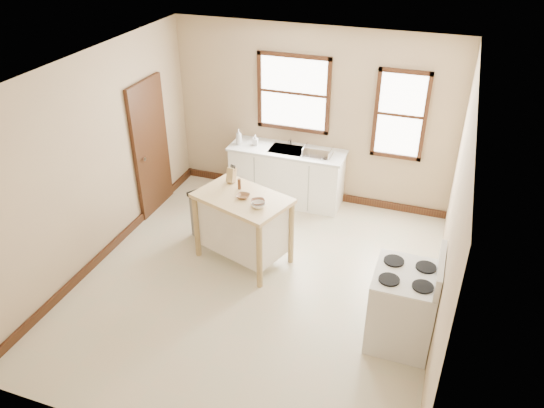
{
  "coord_description": "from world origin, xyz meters",
  "views": [
    {
      "loc": [
        2.01,
        -5.09,
        4.46
      ],
      "look_at": [
        0.08,
        0.4,
        1.0
      ],
      "focal_mm": 35.0,
      "sensor_mm": 36.0,
      "label": 1
    }
  ],
  "objects_px": {
    "pepper_grinder": "(239,184)",
    "bowl_b": "(258,202)",
    "soap_bottle_a": "(239,137)",
    "soap_bottle_b": "(255,140)",
    "kitchen_island": "(243,228)",
    "trash_bin": "(204,216)",
    "knife_block": "(231,176)",
    "gas_stove": "(404,298)",
    "bowl_c": "(258,205)",
    "dish_rack": "(318,152)",
    "bowl_a": "(243,196)"
  },
  "relations": [
    {
      "from": "knife_block",
      "to": "pepper_grinder",
      "type": "relative_size",
      "value": 1.33
    },
    {
      "from": "dish_rack",
      "to": "knife_block",
      "type": "distance_m",
      "value": 1.63
    },
    {
      "from": "soap_bottle_a",
      "to": "knife_block",
      "type": "bearing_deg",
      "value": -95.63
    },
    {
      "from": "soap_bottle_a",
      "to": "pepper_grinder",
      "type": "height_order",
      "value": "soap_bottle_a"
    },
    {
      "from": "bowl_a",
      "to": "soap_bottle_a",
      "type": "bearing_deg",
      "value": 114.25
    },
    {
      "from": "kitchen_island",
      "to": "bowl_c",
      "type": "xyz_separation_m",
      "value": [
        0.29,
        -0.18,
        0.53
      ]
    },
    {
      "from": "bowl_a",
      "to": "trash_bin",
      "type": "height_order",
      "value": "bowl_a"
    },
    {
      "from": "pepper_grinder",
      "to": "bowl_b",
      "type": "height_order",
      "value": "pepper_grinder"
    },
    {
      "from": "soap_bottle_b",
      "to": "dish_rack",
      "type": "bearing_deg",
      "value": -6.47
    },
    {
      "from": "knife_block",
      "to": "gas_stove",
      "type": "distance_m",
      "value": 2.84
    },
    {
      "from": "pepper_grinder",
      "to": "gas_stove",
      "type": "distance_m",
      "value": 2.62
    },
    {
      "from": "soap_bottle_a",
      "to": "bowl_c",
      "type": "distance_m",
      "value": 2.12
    },
    {
      "from": "soap_bottle_a",
      "to": "bowl_b",
      "type": "distance_m",
      "value": 2.04
    },
    {
      "from": "knife_block",
      "to": "pepper_grinder",
      "type": "xyz_separation_m",
      "value": [
        0.18,
        -0.14,
        -0.03
      ]
    },
    {
      "from": "bowl_b",
      "to": "bowl_a",
      "type": "bearing_deg",
      "value": 162.36
    },
    {
      "from": "pepper_grinder",
      "to": "trash_bin",
      "type": "relative_size",
      "value": 0.21
    },
    {
      "from": "trash_bin",
      "to": "knife_block",
      "type": "bearing_deg",
      "value": 36.1
    },
    {
      "from": "pepper_grinder",
      "to": "bowl_a",
      "type": "height_order",
      "value": "pepper_grinder"
    },
    {
      "from": "dish_rack",
      "to": "knife_block",
      "type": "relative_size",
      "value": 2.2
    },
    {
      "from": "bowl_c",
      "to": "bowl_b",
      "type": "bearing_deg",
      "value": 112.3
    },
    {
      "from": "dish_rack",
      "to": "bowl_c",
      "type": "height_order",
      "value": "bowl_c"
    },
    {
      "from": "kitchen_island",
      "to": "bowl_c",
      "type": "distance_m",
      "value": 0.63
    },
    {
      "from": "soap_bottle_b",
      "to": "kitchen_island",
      "type": "bearing_deg",
      "value": -79.44
    },
    {
      "from": "pepper_grinder",
      "to": "knife_block",
      "type": "bearing_deg",
      "value": 140.46
    },
    {
      "from": "bowl_a",
      "to": "bowl_c",
      "type": "bearing_deg",
      "value": -30.12
    },
    {
      "from": "soap_bottle_b",
      "to": "trash_bin",
      "type": "relative_size",
      "value": 0.24
    },
    {
      "from": "trash_bin",
      "to": "soap_bottle_a",
      "type": "bearing_deg",
      "value": 123.53
    },
    {
      "from": "bowl_b",
      "to": "gas_stove",
      "type": "relative_size",
      "value": 0.15
    },
    {
      "from": "soap_bottle_a",
      "to": "knife_block",
      "type": "relative_size",
      "value": 1.28
    },
    {
      "from": "bowl_a",
      "to": "bowl_b",
      "type": "xyz_separation_m",
      "value": [
        0.24,
        -0.08,
        0.0
      ]
    },
    {
      "from": "kitchen_island",
      "to": "bowl_a",
      "type": "height_order",
      "value": "bowl_a"
    },
    {
      "from": "knife_block",
      "to": "soap_bottle_b",
      "type": "bearing_deg",
      "value": 107.44
    },
    {
      "from": "dish_rack",
      "to": "bowl_a",
      "type": "height_order",
      "value": "bowl_a"
    },
    {
      "from": "kitchen_island",
      "to": "bowl_b",
      "type": "bearing_deg",
      "value": -1.72
    },
    {
      "from": "knife_block",
      "to": "gas_stove",
      "type": "xyz_separation_m",
      "value": [
        2.54,
        -1.17,
        -0.5
      ]
    },
    {
      "from": "soap_bottle_b",
      "to": "bowl_b",
      "type": "distance_m",
      "value": 1.97
    },
    {
      "from": "bowl_a",
      "to": "trash_bin",
      "type": "bearing_deg",
      "value": 157.04
    },
    {
      "from": "knife_block",
      "to": "gas_stove",
      "type": "relative_size",
      "value": 0.17
    },
    {
      "from": "kitchen_island",
      "to": "knife_block",
      "type": "relative_size",
      "value": 6.09
    },
    {
      "from": "soap_bottle_a",
      "to": "gas_stove",
      "type": "bearing_deg",
      "value": -64.3
    },
    {
      "from": "soap_bottle_b",
      "to": "kitchen_island",
      "type": "height_order",
      "value": "soap_bottle_b"
    },
    {
      "from": "soap_bottle_a",
      "to": "bowl_b",
      "type": "height_order",
      "value": "soap_bottle_a"
    },
    {
      "from": "soap_bottle_a",
      "to": "trash_bin",
      "type": "relative_size",
      "value": 0.35
    },
    {
      "from": "soap_bottle_a",
      "to": "kitchen_island",
      "type": "distance_m",
      "value": 1.91
    },
    {
      "from": "bowl_c",
      "to": "bowl_a",
      "type": "bearing_deg",
      "value": 149.88
    },
    {
      "from": "trash_bin",
      "to": "bowl_c",
      "type": "bearing_deg",
      "value": 8.53
    },
    {
      "from": "knife_block",
      "to": "bowl_c",
      "type": "relative_size",
      "value": 1.12
    },
    {
      "from": "kitchen_island",
      "to": "trash_bin",
      "type": "relative_size",
      "value": 1.67
    },
    {
      "from": "soap_bottle_a",
      "to": "pepper_grinder",
      "type": "relative_size",
      "value": 1.71
    },
    {
      "from": "soap_bottle_a",
      "to": "dish_rack",
      "type": "bearing_deg",
      "value": -22.89
    }
  ]
}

